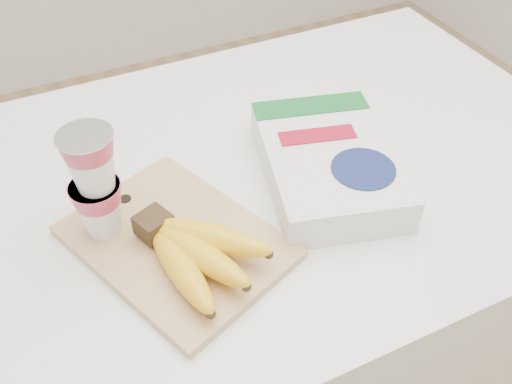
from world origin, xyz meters
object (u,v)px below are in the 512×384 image
Objects in this scene: table at (265,314)px; bananas at (194,251)px; yogurt_stack at (94,182)px; cutting_board at (176,242)px; cereal_box at (328,163)px.

table is 5.52× the size of bananas.
yogurt_stack is (-0.30, -0.05, 0.57)m from table.
bananas is at bearing -102.17° from cutting_board.
cutting_board is at bearing -152.14° from table.
bananas is at bearing -139.70° from table.
cereal_box is at bearing -45.30° from table.
cereal_box is at bearing -14.45° from cutting_board.
table is 0.65m from yogurt_stack.
cutting_board is at bearing -35.32° from yogurt_stack.
cereal_box reaches higher than table.
table is 0.56m from bananas.
yogurt_stack is (-0.09, 0.06, 0.11)m from cutting_board.
table is 0.50m from cereal_box.
table is 0.52m from cutting_board.
yogurt_stack is 0.39m from cereal_box.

